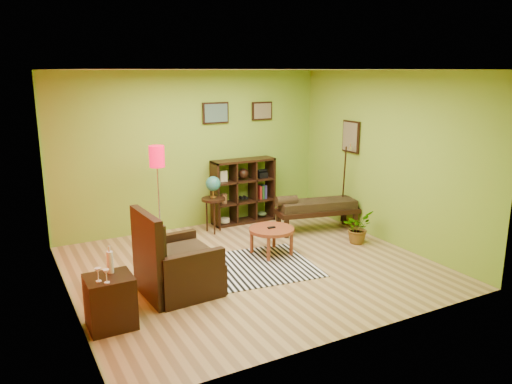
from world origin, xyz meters
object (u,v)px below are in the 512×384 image
side_cabinet (110,301)px  bench (315,207)px  floor_lamp (157,166)px  armchair (175,268)px  cube_shelf (244,191)px  coffee_table (272,232)px  globe_table (213,190)px  potted_plant (357,231)px

side_cabinet → bench: bearing=23.8°
floor_lamp → armchair: bearing=-102.0°
armchair → cube_shelf: (2.19, 2.33, 0.26)m
side_cabinet → bench: (3.97, 1.75, 0.13)m
floor_lamp → cube_shelf: 2.04m
coffee_table → armchair: size_ratio=0.62×
globe_table → bench: (1.61, -0.79, -0.33)m
globe_table → potted_plant: (1.86, -1.65, -0.55)m
armchair → globe_table: 2.52m
side_cabinet → floor_lamp: 2.81m
cube_shelf → bench: bearing=-51.7°
coffee_table → side_cabinet: 2.91m
coffee_table → armchair: (-1.78, -0.59, -0.03)m
coffee_table → potted_plant: coffee_table is taller
floor_lamp → bench: bearing=-11.1°
globe_table → cube_shelf: 0.83m
globe_table → floor_lamp: bearing=-165.8°
globe_table → bench: globe_table is taller
coffee_table → armchair: armchair is taller
floor_lamp → bench: (2.67, -0.52, -0.90)m
potted_plant → floor_lamp: bearing=154.7°
armchair → floor_lamp: (0.38, 1.76, 1.00)m
coffee_table → cube_shelf: 1.80m
side_cabinet → armchair: bearing=28.7°
floor_lamp → side_cabinet: bearing=-119.8°
coffee_table → globe_table: bearing=103.2°
armchair → side_cabinet: 1.06m
armchair → cube_shelf: 3.21m
cube_shelf → bench: (0.86, -1.08, -0.17)m
floor_lamp → bench: 2.86m
coffee_table → potted_plant: (1.52, -0.21, -0.16)m
side_cabinet → cube_shelf: size_ratio=0.76×
side_cabinet → globe_table: size_ratio=0.90×
armchair → bench: size_ratio=0.73×
floor_lamp → globe_table: 1.23m
bench → potted_plant: bench is taller
coffee_table → globe_table: size_ratio=0.69×
cube_shelf → potted_plant: 2.27m
coffee_table → armchair: 1.87m
armchair → globe_table: bearing=54.8°
side_cabinet → globe_table: bearing=47.1°
floor_lamp → bench: size_ratio=1.07×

